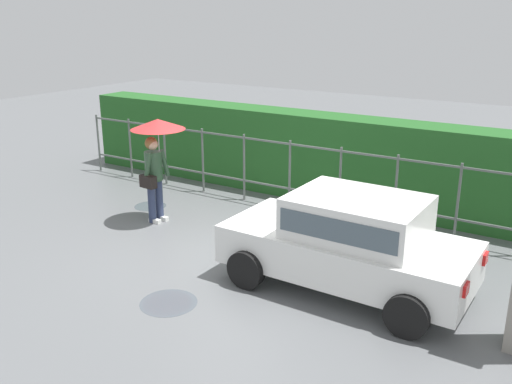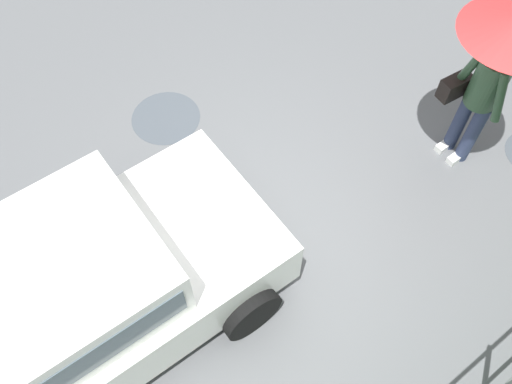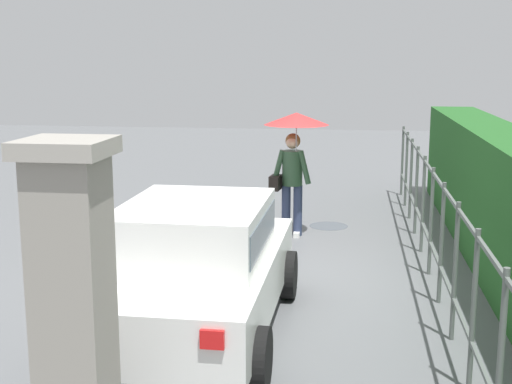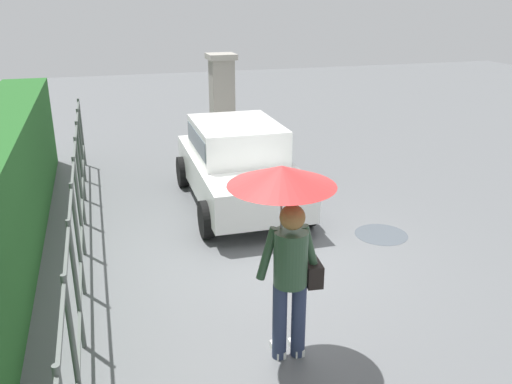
% 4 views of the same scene
% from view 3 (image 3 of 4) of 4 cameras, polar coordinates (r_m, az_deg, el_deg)
% --- Properties ---
extents(ground_plane, '(40.00, 40.00, 0.00)m').
position_cam_3_polar(ground_plane, '(9.73, -0.68, -6.75)').
color(ground_plane, slate).
extents(car, '(3.76, 1.90, 1.48)m').
position_cam_3_polar(car, '(7.48, -4.81, -5.81)').
color(car, white).
rests_on(car, ground).
extents(pedestrian, '(1.06, 1.06, 2.08)m').
position_cam_3_polar(pedestrian, '(11.49, 3.13, 4.00)').
color(pedestrian, '#2D3856').
rests_on(pedestrian, ground).
extents(gate_pillar, '(0.60, 0.60, 2.42)m').
position_cam_3_polar(gate_pillar, '(5.14, -14.69, -8.94)').
color(gate_pillar, gray).
rests_on(gate_pillar, ground).
extents(fence_section, '(11.55, 0.05, 1.50)m').
position_cam_3_polar(fence_section, '(9.82, 14.14, -1.94)').
color(fence_section, '#59605B').
rests_on(fence_section, ground).
extents(hedge_row, '(12.50, 0.90, 1.90)m').
position_cam_3_polar(hedge_row, '(9.97, 20.24, -1.36)').
color(hedge_row, '#235B23').
rests_on(hedge_row, ground).
extents(puddle_near, '(0.84, 0.84, 0.00)m').
position_cam_3_polar(puddle_near, '(10.07, -12.47, -6.39)').
color(puddle_near, '#4C545B').
rests_on(puddle_near, ground).
extents(puddle_far, '(0.69, 0.69, 0.00)m').
position_cam_3_polar(puddle_far, '(12.51, 5.96, -2.77)').
color(puddle_far, '#4C545B').
rests_on(puddle_far, ground).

